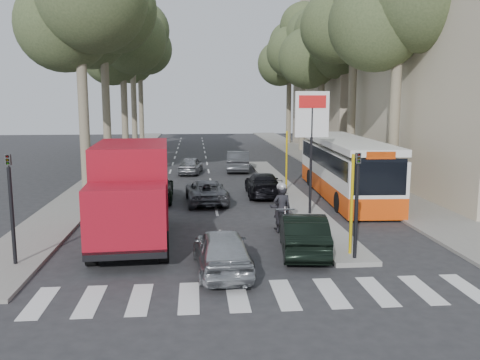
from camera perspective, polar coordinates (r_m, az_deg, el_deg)
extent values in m
plane|color=#28282B|center=(17.92, 1.17, -8.02)|extent=(120.00, 120.00, 0.00)
cube|color=gray|center=(43.62, 8.84, 2.15)|extent=(3.20, 70.00, 0.12)
cube|color=gray|center=(45.73, -12.77, 2.35)|extent=(2.40, 64.00, 0.12)
cube|color=gray|center=(28.96, 5.19, -1.26)|extent=(1.50, 26.00, 0.16)
cube|color=#B7A88E|center=(53.97, 13.99, 11.76)|extent=(11.00, 20.00, 16.00)
cylinder|color=yellow|center=(17.19, 12.41, -2.95)|extent=(0.10, 0.10, 3.50)
cylinder|color=yellow|center=(22.88, 7.92, 0.16)|extent=(0.10, 0.10, 3.50)
cylinder|color=yellow|center=(28.70, 5.24, 2.03)|extent=(0.10, 0.10, 3.50)
cylinder|color=black|center=(22.77, 7.97, 2.27)|extent=(0.12, 0.12, 5.20)
cube|color=white|center=(22.62, 8.08, 7.31)|extent=(1.50, 0.10, 2.00)
cube|color=red|center=(22.55, 8.15, 8.70)|extent=(1.20, 0.02, 0.55)
cylinder|color=black|center=(16.76, 12.91, -3.81)|extent=(0.12, 0.12, 3.20)
imported|color=black|center=(16.49, 13.09, 1.28)|extent=(0.16, 0.41, 1.00)
cylinder|color=black|center=(17.40, -24.20, -3.91)|extent=(0.12, 0.12, 3.20)
imported|color=black|center=(17.14, -24.53, 0.98)|extent=(0.16, 0.41, 1.00)
cylinder|color=#6B604C|center=(29.67, -17.12, 6.64)|extent=(0.56, 0.56, 8.40)
sphere|color=#3A4828|center=(30.72, -19.24, 16.16)|extent=(5.20, 5.20, 5.20)
cylinder|color=#6B604C|center=(37.54, -14.77, 7.61)|extent=(0.56, 0.56, 8.96)
sphere|color=#3A4828|center=(38.58, -16.48, 15.68)|extent=(5.20, 5.20, 5.20)
sphere|color=#3A4828|center=(37.08, -13.99, 18.06)|extent=(5.80, 5.80, 5.80)
cylinder|color=#6B604C|center=(45.43, -12.83, 7.37)|extent=(0.56, 0.56, 8.12)
sphere|color=#3A4828|center=(46.30, -14.21, 13.46)|extent=(5.20, 5.20, 5.20)
sphere|color=#3A4828|center=(44.78, -12.07, 15.18)|extent=(5.80, 5.80, 5.80)
sphere|color=#3A4828|center=(46.87, -12.71, 16.31)|extent=(4.80, 4.80, 4.80)
cylinder|color=#6B604C|center=(53.37, -11.82, 8.39)|extent=(0.56, 0.56, 9.52)
sphere|color=#3A4828|center=(54.34, -13.03, 14.46)|extent=(5.20, 5.20, 5.20)
sphere|color=#3A4828|center=(52.89, -11.18, 16.16)|extent=(5.80, 5.80, 5.80)
sphere|color=#3A4828|center=(55.02, -11.77, 17.29)|extent=(4.80, 4.80, 4.80)
cylinder|color=#6B604C|center=(61.34, -11.04, 8.09)|extent=(0.56, 0.56, 8.68)
sphere|color=#3A4828|center=(62.19, -12.07, 12.93)|extent=(5.20, 5.20, 5.20)
sphere|color=#3A4828|center=(60.70, -10.44, 14.26)|extent=(5.80, 5.80, 5.80)
sphere|color=#3A4828|center=(62.78, -10.97, 15.20)|extent=(4.80, 4.80, 4.80)
cylinder|color=#6B604C|center=(29.15, 16.94, 6.61)|extent=(0.56, 0.56, 8.40)
sphere|color=#3A4828|center=(29.61, 15.09, 16.63)|extent=(5.20, 5.20, 5.20)
cylinder|color=#6B604C|center=(36.71, 12.42, 7.89)|extent=(0.56, 0.56, 9.24)
sphere|color=#3A4828|center=(37.32, 10.92, 16.60)|extent=(5.20, 5.20, 5.20)
sphere|color=#3A4828|center=(36.76, 14.62, 18.67)|extent=(5.80, 5.80, 5.80)
cylinder|color=#6B604C|center=(44.37, 9.03, 7.27)|extent=(0.56, 0.56, 7.84)
sphere|color=#3A4828|center=(44.83, 7.72, 13.40)|extent=(5.20, 5.20, 5.20)
sphere|color=#3A4828|center=(44.04, 10.67, 14.87)|extent=(5.80, 5.80, 5.80)
sphere|color=#3A4828|center=(45.81, 9.17, 16.09)|extent=(4.80, 4.80, 4.80)
cylinder|color=#6B604C|center=(52.17, 7.00, 8.19)|extent=(0.56, 0.56, 8.96)
sphere|color=#3A4828|center=(52.76, 5.89, 14.14)|extent=(5.20, 5.20, 5.20)
sphere|color=#3A4828|center=(51.92, 8.35, 15.59)|extent=(5.80, 5.80, 5.80)
sphere|color=#3A4828|center=(53.77, 7.14, 16.76)|extent=(4.80, 4.80, 4.80)
cylinder|color=#6B604C|center=(60.04, 5.49, 8.07)|extent=(0.56, 0.56, 8.40)
sphere|color=#3A4828|center=(60.58, 4.50, 12.92)|extent=(5.20, 5.20, 5.20)
sphere|color=#3A4828|center=(59.65, 6.60, 14.10)|extent=(5.80, 5.80, 5.80)
sphere|color=#3A4828|center=(61.48, 5.59, 15.09)|extent=(4.80, 4.80, 4.80)
imported|color=#A8ACB0|center=(15.73, -2.04, -7.88)|extent=(1.86, 4.12, 1.37)
imported|color=black|center=(17.72, 7.11, -5.95)|extent=(1.97, 4.37, 1.39)
imported|color=#54565C|center=(25.98, -3.83, -1.28)|extent=(2.22, 4.40, 1.20)
imported|color=black|center=(27.75, 2.60, -0.51)|extent=(1.93, 4.47, 1.28)
imported|color=gray|center=(36.08, -5.58, 1.66)|extent=(1.93, 3.77, 1.23)
imported|color=#4C4E53|center=(37.25, -0.19, 2.14)|extent=(2.00, 4.66, 1.49)
imported|color=black|center=(26.84, -9.55, -0.88)|extent=(2.00, 4.70, 1.35)
cube|color=black|center=(19.04, -11.98, -5.24)|extent=(2.86, 6.94, 0.28)
cylinder|color=black|center=(17.02, -16.31, -7.54)|extent=(0.40, 1.04, 1.02)
cylinder|color=black|center=(16.84, -8.57, -7.44)|extent=(0.40, 1.04, 1.02)
cylinder|color=black|center=(21.16, -14.69, -4.21)|extent=(0.40, 1.04, 1.02)
cylinder|color=black|center=(21.01, -8.51, -4.10)|extent=(0.40, 1.04, 1.02)
cube|color=maroon|center=(16.27, -12.68, -4.02)|extent=(2.58, 1.72, 1.93)
cube|color=black|center=(15.50, -12.92, -3.81)|extent=(2.27, 0.21, 1.02)
cube|color=maroon|center=(19.61, -11.96, -0.07)|extent=(2.86, 4.90, 2.84)
cube|color=#DE440C|center=(28.23, 11.61, -0.65)|extent=(3.18, 12.16, 0.94)
cube|color=silver|center=(28.04, 11.70, 1.88)|extent=(3.18, 12.16, 1.57)
cube|color=black|center=(28.01, 11.72, 2.52)|extent=(3.18, 11.68, 0.89)
cube|color=silver|center=(27.92, 11.77, 4.23)|extent=(3.18, 12.16, 0.31)
cube|color=black|center=(22.31, 15.43, 0.31)|extent=(2.31, 0.17, 1.57)
cube|color=#DE440C|center=(22.19, 15.53, 2.67)|extent=(1.26, 0.12, 0.34)
cylinder|color=black|center=(24.28, 11.07, -2.47)|extent=(0.34, 1.02, 1.01)
cylinder|color=black|center=(24.94, 16.40, -2.37)|extent=(0.34, 1.02, 1.01)
cylinder|color=black|center=(31.48, 7.92, 0.26)|extent=(0.34, 1.02, 1.01)
cylinder|color=black|center=(31.99, 12.12, 0.28)|extent=(0.34, 1.02, 1.01)
cylinder|color=black|center=(19.35, 5.15, -5.65)|extent=(0.12, 0.72, 0.72)
cylinder|color=black|center=(20.96, 4.36, -4.49)|extent=(0.12, 0.72, 0.72)
cylinder|color=silver|center=(19.32, 5.13, -4.37)|extent=(0.07, 0.45, 0.90)
cube|color=black|center=(20.17, 4.72, -4.61)|extent=(0.25, 0.84, 0.34)
cube|color=black|center=(19.89, 4.84, -3.91)|extent=(0.34, 0.51, 0.25)
cube|color=black|center=(20.44, 4.57, -3.74)|extent=(0.32, 0.73, 0.13)
cylinder|color=silver|center=(19.31, 5.11, -3.29)|extent=(0.69, 0.05, 0.04)
imported|color=black|center=(20.06, 4.74, -3.24)|extent=(0.69, 0.46, 1.88)
imported|color=black|center=(20.51, 4.53, -3.13)|extent=(0.86, 0.48, 1.76)
sphere|color=#B2B2B7|center=(19.84, 4.80, -0.78)|extent=(0.31, 0.31, 0.31)
sphere|color=#B2B2B7|center=(20.30, 4.58, -0.74)|extent=(0.31, 0.31, 0.31)
imported|color=#423652|center=(29.47, 13.10, 0.41)|extent=(1.05, 0.95, 1.63)
imported|color=#64564B|center=(31.21, 11.87, 1.09)|extent=(1.26, 1.04, 1.80)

